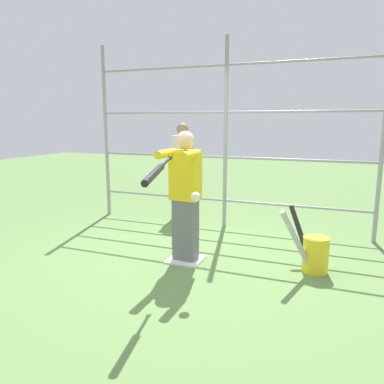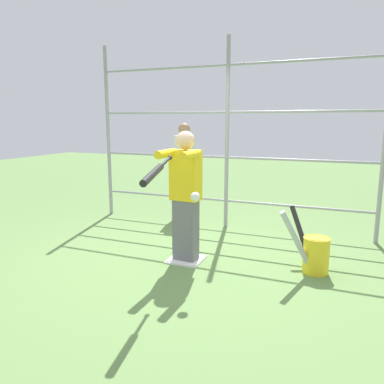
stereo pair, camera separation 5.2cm
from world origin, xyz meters
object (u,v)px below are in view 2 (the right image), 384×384
object	(u,v)px
baseball_bat_swinging	(155,172)
batter	(185,193)
bystander_behind_fence	(184,168)
softball_in_flight	(195,197)
bat_bucket	(314,253)

from	to	relation	value
baseball_bat_swinging	batter	bearing A→B (deg)	-83.48
batter	baseball_bat_swinging	bearing A→B (deg)	96.52
batter	bystander_behind_fence	world-z (taller)	bystander_behind_fence
batter	bystander_behind_fence	size ratio (longest dim) A/B	0.95
batter	softball_in_flight	xyz separation A→B (m)	(-0.34, 0.54, 0.08)
softball_in_flight	bystander_behind_fence	distance (m)	2.83
baseball_bat_swinging	bystander_behind_fence	xyz separation A→B (m)	(0.99, -2.95, -0.36)
batter	baseball_bat_swinging	distance (m)	1.01
batter	bat_bucket	bearing A→B (deg)	-171.26
softball_in_flight	baseball_bat_swinging	bearing A→B (deg)	59.27
baseball_bat_swinging	softball_in_flight	bearing A→B (deg)	-120.73
bat_bucket	bystander_behind_fence	world-z (taller)	bystander_behind_fence
bat_bucket	bystander_behind_fence	bearing A→B (deg)	-37.48
softball_in_flight	bystander_behind_fence	bearing A→B (deg)	-64.26
bat_bucket	softball_in_flight	bearing A→B (deg)	34.48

